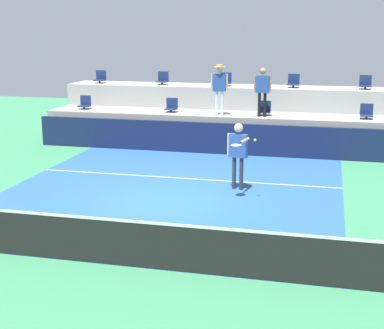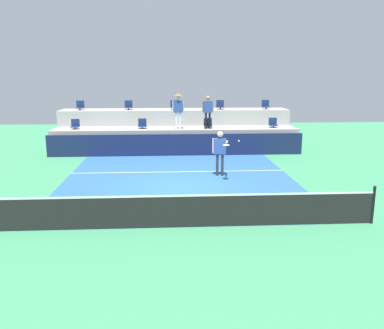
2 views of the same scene
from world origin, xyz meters
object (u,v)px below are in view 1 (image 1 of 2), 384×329
Objects in this scene: stadium_chair_upper_far_left at (100,78)px; tennis_player at (238,149)px; stadium_chair_upper_far_right at (365,83)px; tennis_ball at (255,140)px; spectator_in_grey at (263,87)px; stadium_chair_lower_far_right at (367,113)px; stadium_chair_upper_right at (294,82)px; stadium_chair_lower_left at (171,106)px; spectator_with_hat at (219,84)px; stadium_chair_lower_far_left at (85,103)px; stadium_chair_upper_left at (163,79)px; stadium_chair_upper_center at (226,80)px; stadium_chair_lower_right at (264,109)px.

tennis_player is (7.05, -7.41, -1.18)m from stadium_chair_upper_far_left.
stadium_chair_upper_far_left and stadium_chair_upper_far_right have the same top height.
tennis_player is at bearing -46.46° from stadium_chair_upper_far_left.
tennis_player is 26.97× the size of tennis_ball.
stadium_chair_lower_far_right is at bearing 6.07° from spectator_in_grey.
tennis_player is at bearing -115.99° from stadium_chair_upper_far_right.
stadium_chair_upper_far_right is at bearing 0.00° from stadium_chair_upper_right.
stadium_chair_upper_far_left is 10.66m from stadium_chair_upper_far_right.
spectator_in_grey is (-3.60, -2.18, -0.02)m from stadium_chair_upper_far_right.
tennis_ball is at bearing -47.72° from stadium_chair_upper_far_left.
spectator_with_hat is at bearing -11.37° from stadium_chair_lower_left.
stadium_chair_upper_right is (8.00, 0.00, 0.00)m from stadium_chair_upper_far_left.
stadium_chair_upper_right is (7.93, 1.80, 0.85)m from stadium_chair_lower_far_left.
spectator_with_hat is at bearing -4.04° from stadium_chair_lower_far_left.
tennis_player is (-3.61, -7.41, -1.18)m from stadium_chair_upper_far_right.
tennis_player is at bearing -122.80° from stadium_chair_lower_far_right.
tennis_ball is (2.12, -6.20, -0.79)m from spectator_with_hat.
spectator_in_grey is (0.01, 5.23, 1.16)m from tennis_player.
stadium_chair_upper_left is 3.54m from spectator_with_hat.
spectator_with_hat is at bearing 106.43° from tennis_player.
stadium_chair_upper_far_left is at bearing 180.00° from stadium_chair_upper_center.
stadium_chair_lower_right is at bearing 0.00° from stadium_chair_lower_left.
stadium_chair_lower_left is 0.30× the size of spectator_in_grey.
stadium_chair_upper_left and stadium_chair_upper_center have the same top height.
stadium_chair_lower_left is 2.15m from spectator_with_hat.
tennis_player is at bearing -38.82° from stadium_chair_lower_far_left.
stadium_chair_lower_left is 3.51m from stadium_chair_lower_right.
stadium_chair_upper_right is at bearing 180.00° from stadium_chair_upper_far_right.
stadium_chair_lower_left is 4.11m from stadium_chair_upper_far_left.
tennis_player is (6.98, -5.61, -0.33)m from stadium_chair_lower_far_left.
stadium_chair_upper_far_left is 1.00× the size of stadium_chair_upper_center.
stadium_chair_upper_far_left is 11.36m from tennis_ball.
stadium_chair_upper_center is at bearing 105.29° from tennis_ball.
spectator_with_hat reaches higher than tennis_ball.
stadium_chair_upper_left is 1.00× the size of stadium_chair_upper_right.
tennis_ball is at bearing -92.54° from stadium_chair_upper_right.
stadium_chair_upper_far_right is 0.30× the size of spectator_in_grey.
stadium_chair_lower_left is 3.58m from spectator_in_grey.
spectator_in_grey reaches higher than tennis_ball.
stadium_chair_upper_right is (-2.67, 1.80, 0.85)m from stadium_chair_lower_far_right.
stadium_chair_upper_right is 7.57m from tennis_player.
stadium_chair_upper_right is at bearing 66.70° from spectator_in_grey.
stadium_chair_upper_far_right is 8.95m from tennis_ball.
stadium_chair_upper_left is 0.29× the size of spectator_with_hat.
tennis_player is (1.71, -7.41, -1.18)m from stadium_chair_upper_center.
stadium_chair_upper_right is 0.28× the size of tennis_player.
spectator_in_grey is at bearing -51.71° from stadium_chair_upper_center.
stadium_chair_lower_left and stadium_chair_lower_far_right have the same top height.
stadium_chair_lower_right is 7.38m from stadium_chair_upper_far_left.
stadium_chair_lower_right is at bearing -153.14° from stadium_chair_upper_far_right.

